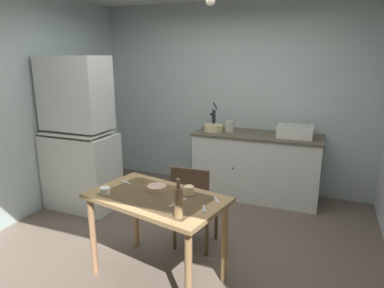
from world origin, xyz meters
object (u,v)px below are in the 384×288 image
object	(u,v)px
hand_pump	(214,118)
mixing_bowl_counter	(213,128)
sink_basin	(295,131)
mug_dark	(189,190)
serving_bowl_wide	(157,188)
chair_far_side	(194,204)
glass_bottle	(178,202)
dining_table	(157,208)
hutch_cabinet	(79,140)

from	to	relation	value
hand_pump	mixing_bowl_counter	distance (m)	0.16
sink_basin	mug_dark	xyz separation A→B (m)	(-0.67, -1.98, -0.16)
hand_pump	serving_bowl_wide	size ratio (longest dim) A/B	2.32
hand_pump	serving_bowl_wide	xyz separation A→B (m)	(0.15, -2.03, -0.27)
chair_far_side	glass_bottle	distance (m)	0.97
hand_pump	glass_bottle	size ratio (longest dim) A/B	1.32
dining_table	mug_dark	bearing A→B (deg)	27.44
sink_basin	dining_table	size ratio (longest dim) A/B	0.35
dining_table	chair_far_side	bearing A→B (deg)	78.40
hand_pump	mug_dark	size ratio (longest dim) A/B	4.60
chair_far_side	hutch_cabinet	bearing A→B (deg)	167.25
sink_basin	mixing_bowl_counter	distance (m)	1.10
sink_basin	mug_dark	bearing A→B (deg)	-108.74
hand_pump	serving_bowl_wide	bearing A→B (deg)	-85.71
hutch_cabinet	mug_dark	xyz separation A→B (m)	(1.83, -0.83, -0.08)
serving_bowl_wide	glass_bottle	bearing A→B (deg)	-45.86
serving_bowl_wide	mug_dark	world-z (taller)	mug_dark
hand_pump	mixing_bowl_counter	xyz separation A→B (m)	(0.03, -0.10, -0.12)
mug_dark	glass_bottle	xyz separation A→B (m)	(0.09, -0.41, 0.08)
chair_far_side	glass_bottle	bearing A→B (deg)	-75.86
dining_table	mug_dark	world-z (taller)	mug_dark
hutch_cabinet	chair_far_side	world-z (taller)	hutch_cabinet
mixing_bowl_counter	glass_bottle	world-z (taller)	glass_bottle
chair_far_side	sink_basin	bearing A→B (deg)	62.57
sink_basin	chair_far_side	bearing A→B (deg)	-117.43
chair_far_side	glass_bottle	world-z (taller)	glass_bottle
hutch_cabinet	chair_far_side	xyz separation A→B (m)	(1.70, -0.39, -0.42)
chair_far_side	serving_bowl_wide	world-z (taller)	chair_far_side
dining_table	hutch_cabinet	bearing A→B (deg)	148.98
sink_basin	chair_far_side	size ratio (longest dim) A/B	0.49
hutch_cabinet	glass_bottle	size ratio (longest dim) A/B	6.53
sink_basin	mug_dark	world-z (taller)	sink_basin
hand_pump	dining_table	xyz separation A→B (m)	(0.21, -2.15, -0.40)
sink_basin	mug_dark	distance (m)	2.10
hand_pump	glass_bottle	world-z (taller)	hand_pump
mug_dark	dining_table	bearing A→B (deg)	-152.56
hutch_cabinet	mixing_bowl_counter	xyz separation A→B (m)	(1.41, 1.10, 0.05)
mixing_bowl_counter	glass_bottle	xyz separation A→B (m)	(0.51, -2.34, -0.05)
mug_dark	mixing_bowl_counter	bearing A→B (deg)	102.37
sink_basin	dining_table	bearing A→B (deg)	-113.48
dining_table	glass_bottle	bearing A→B (deg)	-40.32
serving_bowl_wide	chair_far_side	bearing A→B (deg)	68.82
mixing_bowl_counter	chair_far_side	world-z (taller)	mixing_bowl_counter
chair_far_side	serving_bowl_wide	bearing A→B (deg)	-111.18
sink_basin	chair_far_side	xyz separation A→B (m)	(-0.80, -1.54, -0.49)
hutch_cabinet	serving_bowl_wide	distance (m)	1.75
hutch_cabinet	mug_dark	bearing A→B (deg)	-24.34
serving_bowl_wide	mug_dark	distance (m)	0.30
glass_bottle	hutch_cabinet	bearing A→B (deg)	147.22
sink_basin	serving_bowl_wide	world-z (taller)	sink_basin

